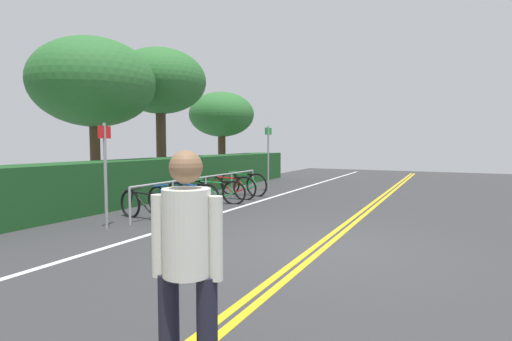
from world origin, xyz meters
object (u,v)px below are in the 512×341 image
object	(u,v)px
bicycle_4	(229,187)
bicycle_3	(215,192)
pedestrian	(187,256)
bike_rack	(206,184)
tree_extra	(222,115)
bicycle_0	(146,205)
sign_post_near	(105,165)
sign_post_far	(268,152)
bicycle_1	(173,200)
tree_far_right	(160,82)
tree_mid	(93,83)
bicycle_2	(192,195)
bicycle_5	(243,184)

from	to	relation	value
bicycle_4	bicycle_3	bearing A→B (deg)	-174.15
bicycle_4	pedestrian	distance (m)	9.19
bike_rack	tree_extra	world-z (taller)	tree_extra
bike_rack	tree_extra	size ratio (longest dim) A/B	1.44
bicycle_0	pedestrian	size ratio (longest dim) A/B	1.03
sign_post_near	sign_post_far	world-z (taller)	sign_post_far
bicycle_1	pedestrian	xyz separation A→B (m)	(-5.32, -4.31, 0.61)
sign_post_near	tree_far_right	size ratio (longest dim) A/B	0.42
pedestrian	tree_far_right	xyz separation A→B (m)	(8.88, 7.61, 2.86)
bicycle_0	tree_extra	distance (m)	9.32
bike_rack	tree_far_right	size ratio (longest dim) A/B	1.14
bicycle_3	sign_post_near	world-z (taller)	sign_post_near
tree_mid	bicycle_2	bearing A→B (deg)	-89.33
bicycle_3	bicycle_1	bearing A→B (deg)	179.81
bicycle_2	bicycle_5	distance (m)	2.73
tree_mid	tree_far_right	xyz separation A→B (m)	(2.64, -0.27, 0.37)
bike_rack	sign_post_far	bearing A→B (deg)	-3.69
bicycle_4	sign_post_far	xyz separation A→B (m)	(2.22, -0.28, 1.01)
bicycle_1	bicycle_3	bearing A→B (deg)	-0.19
bicycle_3	sign_post_far	size ratio (longest dim) A/B	0.76
bicycle_4	sign_post_near	bearing A→B (deg)	179.19
sign_post_far	bicycle_1	bearing A→B (deg)	177.79
bicycle_3	bicycle_5	size ratio (longest dim) A/B	0.97
bicycle_0	tree_far_right	distance (m)	6.42
bike_rack	pedestrian	xyz separation A→B (m)	(-6.74, -4.34, 0.35)
bicycle_5	tree_extra	world-z (taller)	tree_extra
bike_rack	bicycle_2	size ratio (longest dim) A/B	3.20
bicycle_2	pedestrian	bearing A→B (deg)	-144.63
bicycle_1	tree_extra	xyz separation A→B (m)	(7.57, 3.27, 2.58)
bicycle_1	bicycle_2	xyz separation A→B (m)	(0.95, 0.15, 0.01)
bicycle_5	bicycle_2	bearing A→B (deg)	179.26
bike_rack	tree_far_right	distance (m)	5.05
bicycle_4	pedestrian	xyz separation A→B (m)	(-8.05, -4.39, 0.58)
bicycle_1	tree_mid	xyz separation A→B (m)	(0.91, 3.58, 3.10)
bicycle_5	bicycle_3	bearing A→B (deg)	-176.34
pedestrian	sign_post_far	size ratio (longest dim) A/B	0.72
pedestrian	tree_mid	size ratio (longest dim) A/B	0.35
bicycle_0	tree_mid	distance (m)	4.95
bicycle_0	sign_post_near	xyz separation A→B (m)	(-1.07, 0.03, 0.94)
sign_post_far	bicycle_4	bearing A→B (deg)	172.85
bicycle_3	tree_extra	bearing A→B (deg)	29.64
bicycle_1	tree_far_right	world-z (taller)	tree_far_right
tree_mid	tree_far_right	bearing A→B (deg)	-5.78
bicycle_1	sign_post_far	distance (m)	5.07
bike_rack	bicycle_2	xyz separation A→B (m)	(-0.46, 0.11, -0.26)
bicycle_5	pedestrian	distance (m)	10.05
bicycle_3	pedestrian	world-z (taller)	pedestrian
pedestrian	sign_post_near	size ratio (longest dim) A/B	0.79
bicycle_3	tree_mid	world-z (taller)	tree_mid
bicycle_3	sign_post_far	xyz separation A→B (m)	(3.14, -0.18, 1.04)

